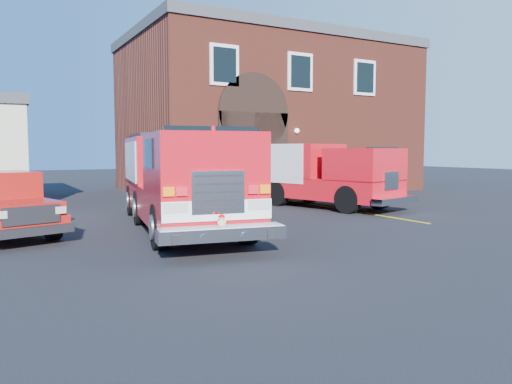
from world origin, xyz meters
TOP-DOWN VIEW (x-y plane):
  - ground at (0.00, 0.00)m, footprint 100.00×100.00m
  - parking_stripe_near at (6.50, 1.00)m, footprint 0.12×3.00m
  - parking_stripe_mid at (6.50, 4.00)m, footprint 0.12×3.00m
  - parking_stripe_far at (6.50, 7.00)m, footprint 0.12×3.00m
  - fire_station at (8.99, 13.98)m, footprint 15.20×10.20m
  - fire_engine at (-0.50, 2.49)m, footprint 4.00×9.41m
  - secondary_truck at (6.20, 5.50)m, footprint 4.30×8.10m

SIDE VIEW (x-z plane):
  - ground at x=0.00m, z-range 0.00..0.00m
  - parking_stripe_near at x=6.50m, z-range 0.00..0.01m
  - parking_stripe_mid at x=6.50m, z-range 0.00..0.01m
  - parking_stripe_far at x=6.50m, z-range 0.00..0.01m
  - secondary_truck at x=6.20m, z-range 0.11..2.63m
  - fire_engine at x=-0.50m, z-range 0.05..2.86m
  - fire_station at x=8.99m, z-range 0.03..8.48m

